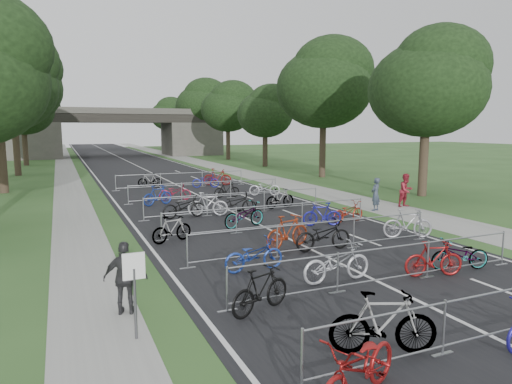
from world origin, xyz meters
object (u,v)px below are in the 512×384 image
(bike_0, at_px, (360,369))
(pedestrian_c, at_px, (126,278))
(bike_1, at_px, (383,323))
(pedestrian_b, at_px, (406,190))
(park_sign, at_px, (134,280))
(pedestrian_a, at_px, (376,194))
(overpass_bridge, at_px, (116,133))

(bike_0, xyz_separation_m, pedestrian_c, (-2.89, 5.03, 0.29))
(bike_1, xyz_separation_m, pedestrian_c, (-4.22, 3.92, 0.23))
(bike_1, height_order, pedestrian_b, pedestrian_b)
(bike_0, bearing_deg, pedestrian_c, -174.14)
(park_sign, xyz_separation_m, pedestrian_c, (0.00, 1.40, -0.41))
(pedestrian_b, bearing_deg, pedestrian_c, -158.18)
(pedestrian_a, bearing_deg, pedestrian_b, 163.63)
(overpass_bridge, distance_m, park_sign, 62.41)
(bike_1, distance_m, pedestrian_a, 15.65)
(pedestrian_b, distance_m, pedestrian_c, 18.25)
(bike_0, bearing_deg, pedestrian_a, 117.25)
(bike_0, xyz_separation_m, pedestrian_a, (10.85, 13.53, 0.30))
(overpass_bridge, height_order, pedestrian_b, overpass_bridge)
(park_sign, bearing_deg, pedestrian_a, 35.79)
(pedestrian_b, bearing_deg, pedestrian_a, -179.78)
(bike_0, bearing_deg, overpass_bridge, 152.57)
(park_sign, distance_m, pedestrian_c, 1.46)
(overpass_bridge, xyz_separation_m, park_sign, (-6.80, -62.00, -2.27))
(overpass_bridge, distance_m, bike_0, 65.81)
(pedestrian_a, bearing_deg, bike_0, 27.74)
(park_sign, bearing_deg, bike_0, -51.44)
(overpass_bridge, relative_size, park_sign, 16.99)
(bike_0, relative_size, pedestrian_c, 1.26)
(bike_1, distance_m, pedestrian_b, 17.33)
(park_sign, height_order, bike_1, park_sign)
(bike_1, relative_size, pedestrian_c, 1.21)
(overpass_bridge, xyz_separation_m, bike_1, (-2.58, -64.52, -2.91))
(overpass_bridge, height_order, pedestrian_c, overpass_bridge)
(pedestrian_a, height_order, pedestrian_b, pedestrian_b)
(overpass_bridge, distance_m, pedestrian_a, 52.62)
(overpass_bridge, xyz_separation_m, pedestrian_c, (-6.80, -60.60, -2.68))
(overpass_bridge, bearing_deg, pedestrian_a, -82.41)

